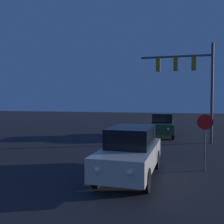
{
  "coord_description": "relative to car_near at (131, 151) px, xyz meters",
  "views": [
    {
      "loc": [
        3.51,
        -0.95,
        2.78
      ],
      "look_at": [
        0.0,
        12.28,
        2.19
      ],
      "focal_mm": 40.0,
      "sensor_mm": 36.0,
      "label": 1
    }
  ],
  "objects": [
    {
      "name": "car_near",
      "position": [
        0.0,
        0.0,
        0.0
      ],
      "size": [
        1.88,
        4.67,
        1.83
      ],
      "rotation": [
        0.0,
        0.0,
        3.12
      ],
      "color": "beige",
      "rests_on": "ground_plane"
    },
    {
      "name": "car_far",
      "position": [
        0.48,
        11.01,
        0.0
      ],
      "size": [
        1.88,
        4.67,
        1.83
      ],
      "rotation": [
        0.0,
        0.0,
        3.17
      ],
      "color": "#1E4728",
      "rests_on": "ground_plane"
    },
    {
      "name": "traffic_signal_mast",
      "position": [
        2.48,
        8.53,
        3.56
      ],
      "size": [
        4.76,
        0.3,
        6.59
      ],
      "color": "#4C4C51",
      "rests_on": "ground_plane"
    },
    {
      "name": "stop_sign",
      "position": [
        2.71,
        1.47,
        0.6
      ],
      "size": [
        0.62,
        0.07,
        2.26
      ],
      "color": "#4C4C51",
      "rests_on": "ground_plane"
    }
  ]
}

